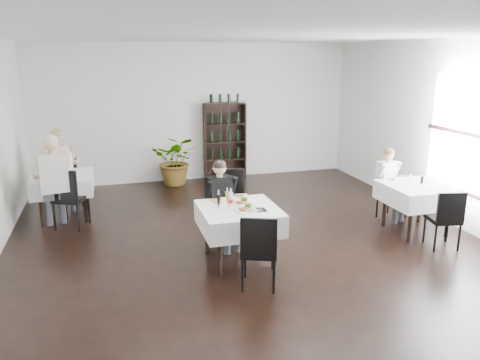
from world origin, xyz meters
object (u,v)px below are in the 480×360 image
at_px(main_table, 239,218).
at_px(potted_tree, 176,160).
at_px(diner_main, 222,198).
at_px(wine_shelf, 225,142).

relative_size(main_table, potted_tree, 0.96).
distance_m(potted_tree, diner_main, 3.60).
bearing_deg(main_table, potted_tree, 93.11).
bearing_deg(diner_main, main_table, -79.81).
distance_m(wine_shelf, main_table, 4.41).
xyz_separation_m(wine_shelf, main_table, (-0.90, -4.31, -0.23)).
relative_size(wine_shelf, potted_tree, 1.63).
distance_m(main_table, potted_tree, 4.14).
relative_size(wine_shelf, main_table, 1.70).
bearing_deg(main_table, diner_main, 100.19).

